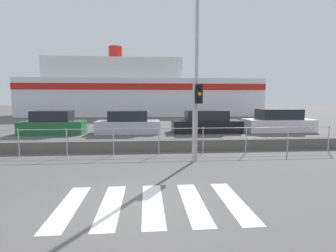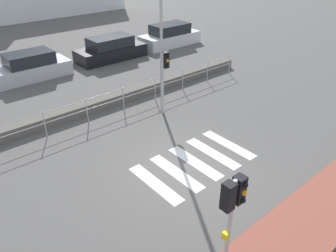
{
  "view_description": "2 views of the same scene",
  "coord_description": "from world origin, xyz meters",
  "px_view_note": "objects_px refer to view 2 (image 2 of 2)",
  "views": [
    {
      "loc": [
        0.43,
        -5.52,
        2.31
      ],
      "look_at": [
        1.05,
        2.0,
        1.5
      ],
      "focal_mm": 28.0,
      "sensor_mm": 36.0,
      "label": 1
    },
    {
      "loc": [
        -6.28,
        -6.56,
        6.87
      ],
      "look_at": [
        0.14,
        1.0,
        1.2
      ],
      "focal_mm": 35.0,
      "sensor_mm": 36.0,
      "label": 2
    }
  ],
  "objects_px": {
    "parked_car_silver": "(31,67)",
    "parked_car_black": "(111,50)",
    "streetlamp": "(165,28)",
    "traffic_light_near": "(232,201)",
    "parked_car_white": "(170,36)",
    "traffic_light_far": "(165,69)"
  },
  "relations": [
    {
      "from": "parked_car_silver",
      "to": "parked_car_black",
      "type": "distance_m",
      "value": 5.22
    },
    {
      "from": "streetlamp",
      "to": "parked_car_black",
      "type": "height_order",
      "value": "streetlamp"
    },
    {
      "from": "parked_car_black",
      "to": "traffic_light_far",
      "type": "bearing_deg",
      "value": -105.25
    },
    {
      "from": "traffic_light_far",
      "to": "parked_car_silver",
      "type": "relative_size",
      "value": 0.67
    },
    {
      "from": "streetlamp",
      "to": "parked_car_white",
      "type": "relative_size",
      "value": 1.33
    },
    {
      "from": "traffic_light_near",
      "to": "parked_car_white",
      "type": "relative_size",
      "value": 0.56
    },
    {
      "from": "traffic_light_far",
      "to": "parked_car_black",
      "type": "height_order",
      "value": "traffic_light_far"
    },
    {
      "from": "traffic_light_far",
      "to": "parked_car_black",
      "type": "relative_size",
      "value": 0.61
    },
    {
      "from": "streetlamp",
      "to": "parked_car_black",
      "type": "bearing_deg",
      "value": 74.82
    },
    {
      "from": "parked_car_white",
      "to": "traffic_light_far",
      "type": "bearing_deg",
      "value": -131.82
    },
    {
      "from": "traffic_light_far",
      "to": "parked_car_white",
      "type": "xyz_separation_m",
      "value": [
        7.29,
        8.15,
        -1.39
      ]
    },
    {
      "from": "parked_car_silver",
      "to": "parked_car_black",
      "type": "relative_size",
      "value": 0.91
    },
    {
      "from": "traffic_light_near",
      "to": "streetlamp",
      "type": "xyz_separation_m",
      "value": [
        4.06,
        7.13,
        1.76
      ]
    },
    {
      "from": "traffic_light_far",
      "to": "parked_car_silver",
      "type": "distance_m",
      "value": 8.8
    },
    {
      "from": "traffic_light_near",
      "to": "traffic_light_far",
      "type": "relative_size",
      "value": 0.93
    },
    {
      "from": "streetlamp",
      "to": "parked_car_black",
      "type": "xyz_separation_m",
      "value": [
        2.21,
        8.15,
        -3.16
      ]
    },
    {
      "from": "streetlamp",
      "to": "traffic_light_near",
      "type": "bearing_deg",
      "value": -119.68
    },
    {
      "from": "streetlamp",
      "to": "parked_car_white",
      "type": "distance_m",
      "value": 11.37
    },
    {
      "from": "parked_car_black",
      "to": "parked_car_white",
      "type": "xyz_separation_m",
      "value": [
        5.07,
        0.0,
        0.03
      ]
    },
    {
      "from": "traffic_light_far",
      "to": "traffic_light_near",
      "type": "bearing_deg",
      "value": -119.61
    },
    {
      "from": "parked_car_black",
      "to": "parked_car_white",
      "type": "distance_m",
      "value": 5.07
    },
    {
      "from": "streetlamp",
      "to": "parked_car_black",
      "type": "distance_m",
      "value": 9.01
    }
  ]
}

